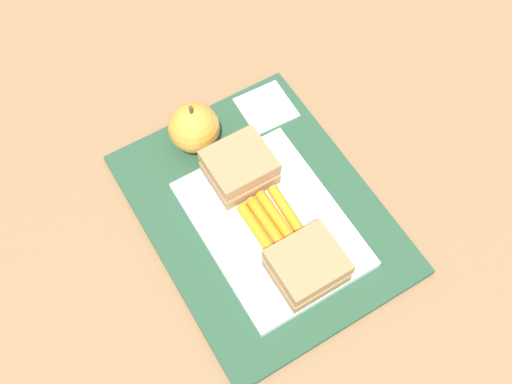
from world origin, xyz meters
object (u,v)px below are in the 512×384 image
sandwich_half_left (307,266)px  apple (194,128)px  carrot_sticks_bundle (271,220)px  sandwich_half_right (240,167)px  food_tray (271,224)px  paper_napkin (266,107)px

sandwich_half_left → apple: 0.24m
carrot_sticks_bundle → apple: (0.16, 0.02, 0.02)m
sandwich_half_right → sandwich_half_left: bearing=180.0°
food_tray → apple: apple is taller
carrot_sticks_bundle → sandwich_half_left: bearing=-179.9°
sandwich_half_left → paper_napkin: bearing=-20.9°
sandwich_half_right → carrot_sticks_bundle: (-0.08, 0.00, -0.01)m
food_tray → paper_napkin: food_tray is taller
food_tray → sandwich_half_left: 0.08m
paper_napkin → sandwich_half_right: bearing=132.1°
food_tray → sandwich_half_left: bearing=180.0°
paper_napkin → apple: bearing=89.3°
sandwich_half_left → apple: apple is taller
paper_napkin → sandwich_half_left: bearing=159.1°
carrot_sticks_bundle → apple: size_ratio=0.98×
food_tray → paper_napkin: bearing=-29.5°
sandwich_half_left → food_tray: bearing=0.0°
food_tray → sandwich_half_right: size_ratio=2.88×
sandwich_half_right → food_tray: bearing=180.0°
sandwich_half_right → apple: size_ratio=1.00×
sandwich_half_left → sandwich_half_right: same height
sandwich_half_left → carrot_sticks_bundle: (0.08, 0.00, -0.01)m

